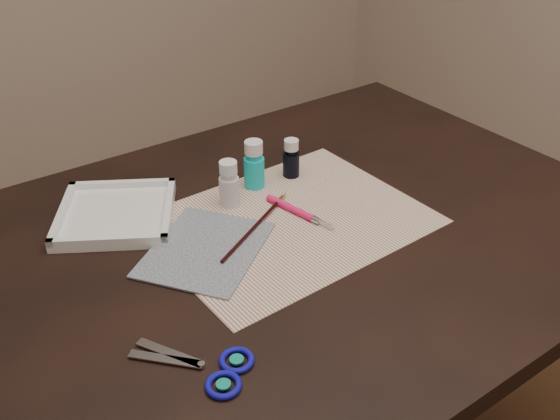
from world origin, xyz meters
TOP-DOWN VIEW (x-y plane):
  - table at (0.00, 0.00)m, footprint 1.30×0.90m
  - paper at (0.03, 0.02)m, footprint 0.49×0.38m
  - canvas at (-0.13, 0.03)m, footprint 0.28×0.27m
  - paint_bottle_white at (-0.02, 0.13)m, footprint 0.04×0.04m
  - paint_bottle_cyan at (0.05, 0.17)m, footprint 0.05×0.05m
  - paint_bottle_navy at (0.14, 0.16)m, footprint 0.04×0.04m
  - paintbrush at (-0.02, 0.04)m, footprint 0.22×0.13m
  - craft_knife at (0.06, 0.02)m, footprint 0.05×0.16m
  - scissors at (-0.29, -0.19)m, footprint 0.20×0.20m
  - palette_tray at (-0.22, 0.21)m, footprint 0.28×0.28m

SIDE VIEW (x-z plane):
  - table at x=0.00m, z-range 0.00..0.75m
  - paper at x=0.03m, z-range 0.75..0.75m
  - canvas at x=-0.13m, z-range 0.75..0.76m
  - scissors at x=-0.29m, z-range 0.75..0.76m
  - craft_knife at x=0.06m, z-range 0.75..0.77m
  - paintbrush at x=-0.02m, z-range 0.76..0.76m
  - palette_tray at x=-0.22m, z-range 0.75..0.77m
  - paint_bottle_navy at x=0.14m, z-range 0.75..0.83m
  - paint_bottle_white at x=-0.02m, z-range 0.75..0.84m
  - paint_bottle_cyan at x=0.05m, z-range 0.75..0.85m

